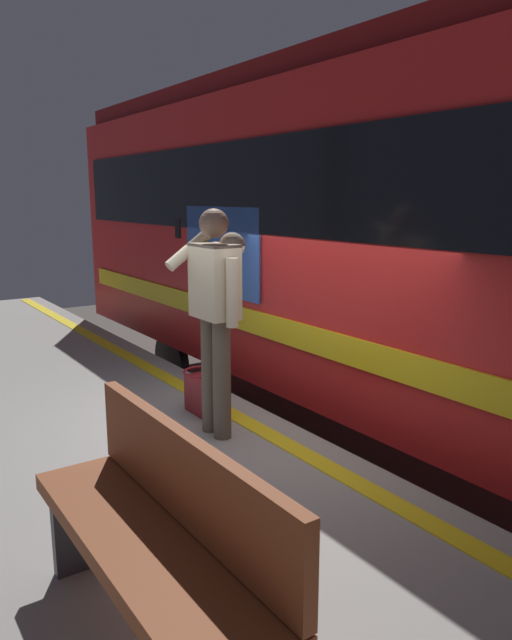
# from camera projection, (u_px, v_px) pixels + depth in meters

# --- Properties ---
(ground_plane) EXTENTS (23.59, 23.59, 0.00)m
(ground_plane) POSITION_uv_depth(u_px,v_px,m) (289.00, 532.00, 5.19)
(ground_plane) COLOR #4C4742
(platform) EXTENTS (15.48, 4.57, 1.01)m
(platform) POSITION_uv_depth(u_px,v_px,m) (8.00, 572.00, 3.83)
(platform) COLOR gray
(platform) RESTS_ON ground
(safety_line) EXTENTS (15.17, 0.16, 0.01)m
(safety_line) POSITION_uv_depth(u_px,v_px,m) (261.00, 430.00, 4.82)
(safety_line) COLOR yellow
(safety_line) RESTS_ON platform
(track_rail_near) EXTENTS (20.12, 0.08, 0.16)m
(track_rail_near) POSITION_uv_depth(u_px,v_px,m) (383.00, 488.00, 5.81)
(track_rail_near) COLOR slate
(track_rail_near) RESTS_ON ground
(track_rail_far) EXTENTS (20.12, 0.08, 0.16)m
(track_rail_far) POSITION_uv_depth(u_px,v_px,m) (474.00, 453.00, 6.61)
(track_rail_far) COLOR slate
(track_rail_far) RESTS_ON ground
(train_carriage) EXTENTS (12.61, 2.88, 4.01)m
(train_carriage) POSITION_uv_depth(u_px,v_px,m) (484.00, 233.00, 5.37)
(train_carriage) COLOR red
(train_carriage) RESTS_ON ground
(passenger) EXTENTS (0.57, 0.55, 1.77)m
(passenger) POSITION_uv_depth(u_px,v_px,m) (216.00, 304.00, 4.55)
(passenger) COLOR brown
(passenger) RESTS_ON platform
(handbag) EXTENTS (0.39, 0.35, 0.39)m
(handbag) POSITION_uv_depth(u_px,v_px,m) (204.00, 394.00, 5.16)
(handbag) COLOR maroon
(handbag) RESTS_ON platform
(bench) EXTENTS (1.66, 0.44, 0.90)m
(bench) POSITION_uv_depth(u_px,v_px,m) (159.00, 531.00, 2.47)
(bench) COLOR brown
(bench) RESTS_ON platform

